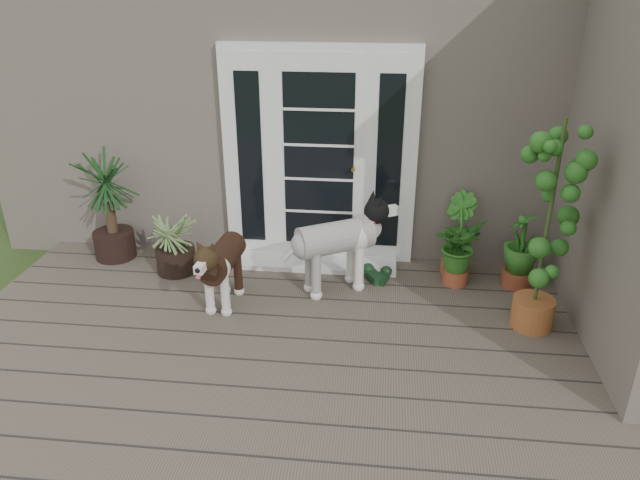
# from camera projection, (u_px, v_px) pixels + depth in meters

# --- Properties ---
(deck) EXTENTS (6.20, 4.60, 0.12)m
(deck) POSITION_uv_depth(u_px,v_px,m) (313.00, 398.00, 4.34)
(deck) COLOR #6B5B4C
(deck) RESTS_ON ground
(house_main) EXTENTS (7.40, 4.00, 3.10)m
(house_main) POSITION_uv_depth(u_px,v_px,m) (353.00, 83.00, 7.55)
(house_main) COLOR #665E54
(house_main) RESTS_ON ground
(door_unit) EXTENTS (1.90, 0.14, 2.15)m
(door_unit) POSITION_uv_depth(u_px,v_px,m) (319.00, 157.00, 5.87)
(door_unit) COLOR white
(door_unit) RESTS_ON deck
(door_step) EXTENTS (1.60, 0.40, 0.05)m
(door_step) POSITION_uv_depth(u_px,v_px,m) (317.00, 262.00, 6.13)
(door_step) COLOR white
(door_step) RESTS_ON deck
(brindle_dog) EXTENTS (0.41, 0.83, 0.67)m
(brindle_dog) POSITION_uv_depth(u_px,v_px,m) (223.00, 270.00, 5.30)
(brindle_dog) COLOR #331D12
(brindle_dog) RESTS_ON deck
(white_dog) EXTENTS (1.02, 0.82, 0.78)m
(white_dog) POSITION_uv_depth(u_px,v_px,m) (335.00, 252.00, 5.51)
(white_dog) COLOR silver
(white_dog) RESTS_ON deck
(spider_plant) EXTENTS (0.69, 0.69, 0.68)m
(spider_plant) POSITION_uv_depth(u_px,v_px,m) (174.00, 240.00, 5.87)
(spider_plant) COLOR #809B5F
(spider_plant) RESTS_ON deck
(yucca) EXTENTS (1.03, 1.03, 1.13)m
(yucca) POSITION_uv_depth(u_px,v_px,m) (109.00, 206.00, 6.07)
(yucca) COLOR black
(yucca) RESTS_ON deck
(herb_a) EXTENTS (0.65, 0.65, 0.59)m
(herb_a) POSITION_uv_depth(u_px,v_px,m) (457.00, 256.00, 5.66)
(herb_a) COLOR #24631C
(herb_a) RESTS_ON deck
(herb_b) EXTENTS (0.51, 0.51, 0.61)m
(herb_b) POSITION_uv_depth(u_px,v_px,m) (456.00, 245.00, 5.87)
(herb_b) COLOR #1A5C1B
(herb_b) RESTS_ON deck
(herb_c) EXTENTS (0.55, 0.55, 0.63)m
(herb_c) POSITION_uv_depth(u_px,v_px,m) (520.00, 256.00, 5.62)
(herb_c) COLOR #16501B
(herb_c) RESTS_ON deck
(sapling) EXTENTS (0.55, 0.55, 1.85)m
(sapling) POSITION_uv_depth(u_px,v_px,m) (547.00, 226.00, 4.72)
(sapling) COLOR #1D6621
(sapling) RESTS_ON deck
(clog_left) EXTENTS (0.30, 0.36, 0.10)m
(clog_left) POSITION_uv_depth(u_px,v_px,m) (373.00, 274.00, 5.84)
(clog_left) COLOR #15351B
(clog_left) RESTS_ON deck
(clog_right) EXTENTS (0.22, 0.32, 0.09)m
(clog_right) POSITION_uv_depth(u_px,v_px,m) (383.00, 276.00, 5.83)
(clog_right) COLOR black
(clog_right) RESTS_ON deck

